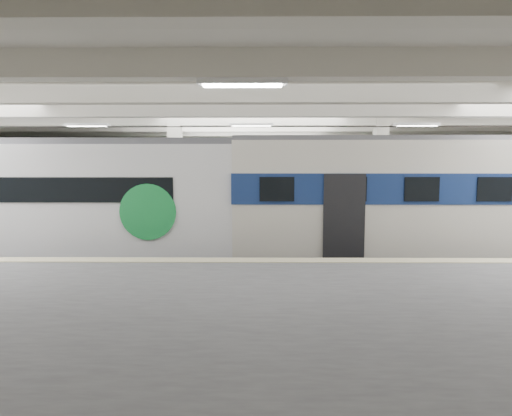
{
  "coord_description": "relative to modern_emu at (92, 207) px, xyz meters",
  "views": [
    {
      "loc": [
        0.31,
        -13.77,
        3.48
      ],
      "look_at": [
        0.18,
        1.0,
        2.0
      ],
      "focal_mm": 30.0,
      "sensor_mm": 36.0,
      "label": 1
    }
  ],
  "objects": [
    {
      "name": "station_hall",
      "position": [
        5.17,
        -1.74,
        1.13
      ],
      "size": [
        36.0,
        24.0,
        5.75
      ],
      "color": "black",
      "rests_on": "ground"
    },
    {
      "name": "modern_emu",
      "position": [
        0.0,
        0.0,
        0.0
      ],
      "size": [
        13.22,
        2.73,
        4.29
      ],
      "color": "white",
      "rests_on": "ground"
    },
    {
      "name": "older_rer",
      "position": [
        11.14,
        0.0,
        0.17
      ],
      "size": [
        13.18,
        2.91,
        4.36
      ],
      "color": "beige",
      "rests_on": "ground"
    },
    {
      "name": "far_train",
      "position": [
        -1.49,
        5.5,
        0.26
      ],
      "size": [
        14.51,
        3.09,
        4.6
      ],
      "rotation": [
        0.0,
        0.0,
        -0.01
      ],
      "color": "white",
      "rests_on": "ground"
    }
  ]
}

